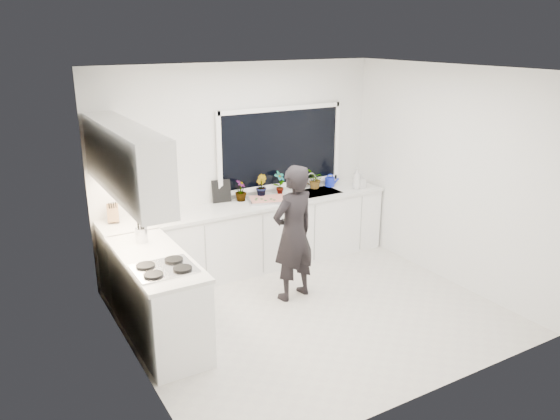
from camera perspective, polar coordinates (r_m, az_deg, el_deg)
floor at (r=6.37m, az=3.32°, el=-10.68°), size 4.00×3.50×0.02m
wall_back at (r=7.31m, az=-4.12°, el=4.58°), size 4.00×0.02×2.70m
wall_left at (r=5.06m, az=-15.76°, el=-2.30°), size 0.02×3.50×2.70m
wall_right at (r=7.12m, az=17.18°, el=3.44°), size 0.02×3.50×2.70m
ceiling at (r=5.60m, az=3.84°, el=14.54°), size 4.00×3.50×0.02m
window at (r=7.52m, az=0.09°, el=6.56°), size 1.80×0.02×1.00m
base_cabinets_back at (r=7.32m, az=-2.88°, el=-2.85°), size 3.92×0.58×0.88m
base_cabinets_left at (r=5.81m, az=-12.65°, el=-9.12°), size 0.58×1.60×0.88m
countertop_back at (r=7.16m, az=-2.90°, el=0.57°), size 3.94×0.62×0.04m
countertop_left at (r=5.62m, az=-12.97°, el=-4.94°), size 0.62×1.60×0.04m
upper_cabinets at (r=5.63m, az=-15.91°, el=5.04°), size 0.34×2.10×0.70m
sink at (r=7.69m, az=4.02°, el=1.56°), size 0.58×0.42×0.14m
faucet at (r=7.81m, az=3.22°, el=3.05°), size 0.03×0.03×0.22m
stovetop at (r=5.29m, az=-12.03°, el=-5.94°), size 0.56×0.48×0.03m
person at (r=6.38m, az=1.41°, el=-2.44°), size 0.66×0.50×1.63m
pizza_tray at (r=7.23m, az=-1.26°, el=1.06°), size 0.61×0.52×0.03m
pizza at (r=7.23m, az=-1.26°, el=1.19°), size 0.55×0.47×0.01m
watering_can at (r=7.96m, az=5.23°, el=2.95°), size 0.18×0.18×0.13m
paper_towel_roll at (r=6.75m, az=-13.32°, el=0.31°), size 0.15×0.15×0.26m
knife_block at (r=6.68m, az=-17.06°, el=-0.35°), size 0.15×0.13×0.22m
utensil_crock at (r=5.99m, az=-14.28°, el=-2.55°), size 0.17×0.17×0.16m
picture_frame_large at (r=6.89m, az=-13.17°, el=0.78°), size 0.21×0.09×0.28m
picture_frame_small at (r=7.19m, az=-6.14°, el=1.98°), size 0.25×0.05×0.30m
herb_plants at (r=7.53m, az=0.47°, el=2.81°), size 1.45×0.33×0.33m
soap_bottles at (r=7.86m, az=8.16°, el=3.20°), size 0.21×0.15×0.31m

